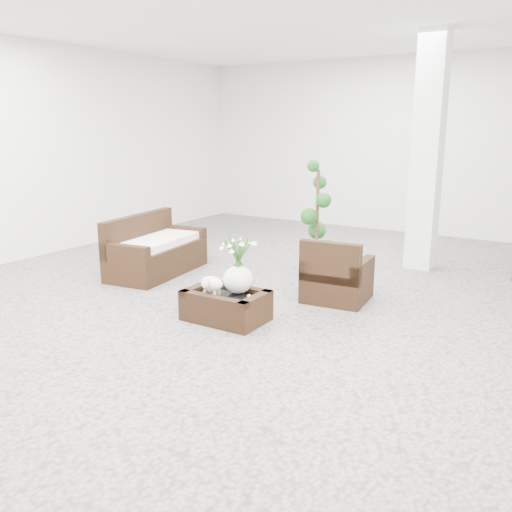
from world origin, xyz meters
The scene contains 9 objects.
ground centered at (0.00, 0.00, 0.00)m, with size 11.00×11.00×0.00m, color gray.
column centered at (1.20, 2.80, 1.75)m, with size 0.40×0.40×3.50m, color white.
coffee_table centered at (-0.01, -0.74, 0.16)m, with size 0.90×0.60×0.31m, color #311C0E.
sheep_figurine centered at (-0.13, -0.84, 0.42)m, with size 0.28×0.23×0.21m, color white.
planter_narcissus centered at (0.09, -0.64, 0.71)m, with size 0.44×0.44×0.80m, color white, non-canonical shape.
tealight centered at (0.29, -0.72, 0.33)m, with size 0.04×0.04×0.03m, color white.
armchair centered at (0.77, 0.61, 0.40)m, with size 0.76×0.73×0.81m, color #311C0E.
loveseat centered at (-2.03, 0.36, 0.43)m, with size 1.62×0.78×0.86m, color #311C0E.
topiary centered at (-0.13, 1.85, 0.81)m, with size 0.43×0.43×1.63m, color #174215, non-canonical shape.
Camera 1 is at (3.38, -5.50, 2.17)m, focal length 38.01 mm.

